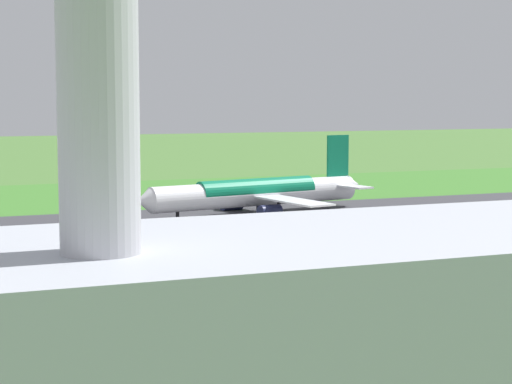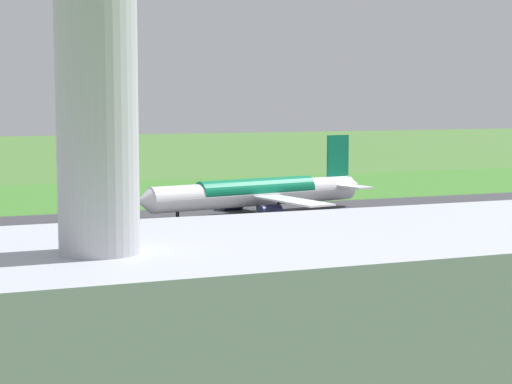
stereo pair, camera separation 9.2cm
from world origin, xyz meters
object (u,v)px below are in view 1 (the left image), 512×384
(service_car_followme, at_px, (465,207))
(service_truck_fuel, at_px, (145,233))
(no_stopping_sign, at_px, (219,188))
(airliner_main, at_px, (258,193))
(traffic_cone_orange, at_px, (202,193))

(service_car_followme, xyz_separation_m, service_truck_fuel, (73.43, 13.82, 0.56))
(service_car_followme, relative_size, no_stopping_sign, 1.91)
(airliner_main, bearing_deg, traffic_cone_orange, -92.26)
(airliner_main, xyz_separation_m, service_truck_fuel, (30.89, 26.13, -2.95))
(service_truck_fuel, bearing_deg, traffic_cone_orange, -115.84)
(airliner_main, distance_m, service_car_followme, 44.43)
(service_car_followme, relative_size, service_truck_fuel, 0.74)
(service_car_followme, bearing_deg, airliner_main, -16.13)
(airliner_main, xyz_separation_m, service_car_followme, (-42.54, 12.31, -3.51))
(service_truck_fuel, xyz_separation_m, no_stopping_sign, (-36.27, -64.91, 0.02))
(airliner_main, height_order, service_car_followme, airliner_main)
(airliner_main, xyz_separation_m, no_stopping_sign, (-5.38, -38.78, -2.93))
(airliner_main, relative_size, service_car_followme, 11.88)
(airliner_main, height_order, no_stopping_sign, airliner_main)
(airliner_main, distance_m, traffic_cone_orange, 41.22)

